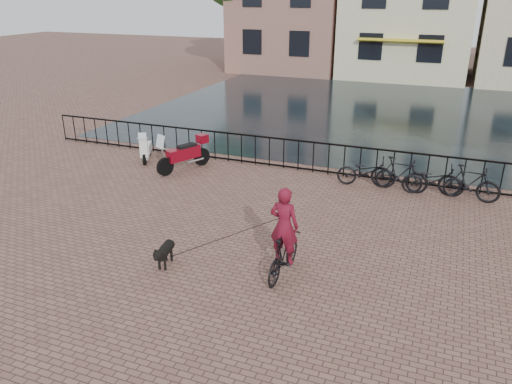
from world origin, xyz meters
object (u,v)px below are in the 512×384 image
at_px(dog, 165,253).
at_px(motorcycle, 183,150).
at_px(cyclist, 284,238).
at_px(scooter, 146,144).

relative_size(dog, motorcycle, 0.46).
bearing_deg(cyclist, scooter, -35.42).
xyz_separation_m(motorcycle, scooter, (-1.71, 0.43, -0.11)).
relative_size(cyclist, dog, 2.58).
bearing_deg(cyclist, dog, 15.46).
xyz_separation_m(dog, motorcycle, (-2.60, 5.50, 0.40)).
xyz_separation_m(cyclist, scooter, (-6.78, 5.38, -0.29)).
height_order(motorcycle, scooter, motorcycle).
relative_size(cyclist, scooter, 1.79).
bearing_deg(motorcycle, scooter, -169.39).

